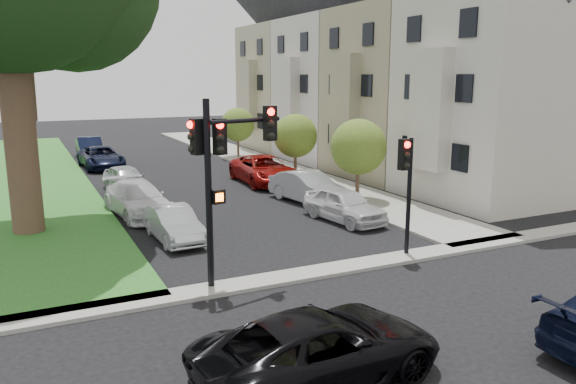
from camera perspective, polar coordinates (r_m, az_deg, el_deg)
name	(u,v)px	position (r m, az deg, el deg)	size (l,w,h in m)	color
ground	(365,294)	(16.26, 7.78, -10.20)	(140.00, 140.00, 0.00)	black
grass_strip	(12,179)	(37.01, -26.22, 1.24)	(8.00, 44.00, 0.12)	#2B651F
sidewalk_right	(258,161)	(39.99, -3.09, 3.14)	(3.50, 44.00, 0.12)	slate
sidewalk_cross	(329,270)	(17.82, 4.22, -7.91)	(60.00, 1.00, 0.12)	slate
house_a	(495,56)	(29.28, 20.32, 12.79)	(7.70, 7.55, 15.97)	#C1B696
house_b	(400,60)	(34.95, 11.29, 13.00)	(7.70, 7.55, 15.97)	gray
house_c	(336,63)	(41.20, 4.88, 12.96)	(7.70, 7.55, 15.97)	#B0A297
house_d	(290,64)	(47.82, 0.20, 12.83)	(7.70, 7.55, 15.97)	tan
small_tree_a	(358,147)	(27.15, 7.17, 4.56)	(2.69, 2.69, 4.04)	brown
small_tree_b	(295,136)	(33.02, 0.76, 5.73)	(2.58, 2.58, 3.87)	brown
small_tree_c	(238,125)	(41.78, -5.13, 6.82)	(2.48, 2.48, 3.73)	brown
traffic_signal_main	(222,159)	(15.76, -6.72, 3.30)	(2.66, 0.78, 5.44)	black
traffic_signal_secondary	(407,175)	(18.89, 11.95, 1.68)	(0.52, 0.42, 4.05)	black
car_cross_near	(320,348)	(11.62, 3.26, -15.53)	(2.40, 5.21, 1.45)	black
car_parked_0	(344,205)	(23.68, 5.74, -1.31)	(1.69, 4.19, 1.43)	silver
car_parked_1	(308,187)	(27.09, 2.02, 0.49)	(1.59, 4.57, 1.50)	#999BA0
car_parked_2	(264,170)	(31.93, -2.46, 2.28)	(2.62, 5.68, 1.58)	maroon
car_parked_5	(174,224)	(21.30, -11.55, -3.19)	(1.35, 3.87, 1.27)	#999BA0
car_parked_6	(138,199)	(25.41, -14.99, -0.72)	(2.05, 5.04, 1.46)	silver
car_parked_7	(126,179)	(30.79, -16.12, 1.29)	(1.64, 4.07, 1.39)	#999BA0
car_parked_8	(101,157)	(39.19, -18.42, 3.36)	(2.40, 5.20, 1.44)	black
car_parked_9	(90,148)	(44.18, -19.51, 4.25)	(1.66, 4.75, 1.56)	black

